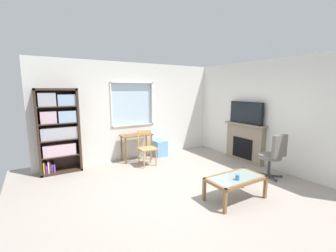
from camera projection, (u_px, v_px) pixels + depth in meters
ground at (181, 188)px, 4.49m from camera, size 6.13×5.93×0.02m
wall_back_with_window at (132, 112)px, 6.36m from camera, size 5.13×0.15×2.68m
wall_right at (268, 114)px, 5.61m from camera, size 0.12×5.13×2.68m
bookshelf at (58, 128)px, 5.20m from camera, size 0.90×0.38×1.98m
desk_under_window at (136, 139)px, 6.16m from camera, size 0.85×0.43×0.73m
wooden_chair at (147, 148)px, 5.77m from camera, size 0.42×0.40×0.90m
plastic_drawer_unit at (160, 148)px, 6.64m from camera, size 0.35×0.40×0.46m
fireplace at (245, 142)px, 6.11m from camera, size 0.26×1.26×1.04m
tv at (246, 113)px, 5.97m from camera, size 0.06×1.04×0.59m
office_chair at (273, 154)px, 4.89m from camera, size 0.57×0.58×1.00m
coffee_table at (236, 180)px, 3.97m from camera, size 1.05×0.55×0.41m
sippy_cup at (237, 177)px, 3.83m from camera, size 0.07×0.07×0.09m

